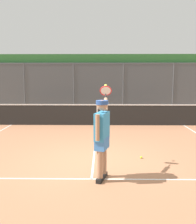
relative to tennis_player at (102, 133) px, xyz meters
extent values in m
plane|color=#B27551|center=(0.22, -1.17, -1.04)|extent=(60.00, 60.00, 0.00)
cube|color=white|center=(0.22, 0.01, -1.03)|extent=(6.16, 0.05, 0.01)
cube|color=white|center=(0.22, -3.08, -1.03)|extent=(0.05, 6.18, 0.01)
cylinder|color=#474C51|center=(-4.31, -10.36, 0.47)|extent=(0.07, 0.07, 3.00)
cylinder|color=#474C51|center=(-1.29, -10.36, 0.47)|extent=(0.07, 0.07, 3.00)
cylinder|color=#474C51|center=(1.74, -10.36, 0.47)|extent=(0.07, 0.07, 3.00)
cylinder|color=#474C51|center=(4.76, -10.36, 0.47)|extent=(0.07, 0.07, 3.00)
cylinder|color=#474C51|center=(0.22, -10.36, 1.93)|extent=(15.11, 0.05, 0.05)
cube|color=#474C51|center=(0.22, -10.36, 0.47)|extent=(15.11, 0.02, 3.00)
cube|color=#2D6B33|center=(0.22, -11.01, 0.73)|extent=(18.11, 0.90, 3.53)
cube|color=silver|center=(0.22, -10.18, -0.96)|extent=(16.11, 0.18, 0.15)
cube|color=black|center=(0.22, -6.17, -0.58)|extent=(10.04, 0.02, 0.91)
cube|color=white|center=(0.22, -6.17, -0.10)|extent=(10.04, 0.04, 0.05)
cube|color=white|center=(0.22, -6.17, -0.58)|extent=(0.05, 0.04, 0.91)
cube|color=black|center=(0.04, 0.15, -0.99)|extent=(0.18, 0.28, 0.09)
cylinder|color=#A87A5B|center=(0.04, 0.15, -0.54)|extent=(0.13, 0.13, 0.81)
cube|color=black|center=(-0.04, -0.11, -0.99)|extent=(0.18, 0.28, 0.09)
cylinder|color=#A87A5B|center=(-0.04, -0.11, -0.54)|extent=(0.13, 0.13, 0.81)
cube|color=#3D7AC6|center=(0.00, 0.02, -0.22)|extent=(0.33, 0.47, 0.26)
cube|color=#338CC6|center=(0.00, 0.02, 0.16)|extent=(0.35, 0.54, 0.59)
cylinder|color=#A87A5B|center=(0.09, 0.31, 0.18)|extent=(0.08, 0.08, 0.54)
cylinder|color=#A87A5B|center=(-0.09, -0.44, 0.56)|extent=(0.09, 0.39, 0.30)
sphere|color=#A87A5B|center=(0.00, 0.02, 0.60)|extent=(0.22, 0.22, 0.22)
cylinder|color=#284C93|center=(0.00, 0.02, 0.66)|extent=(0.32, 0.32, 0.08)
cube|color=#284C93|center=(-0.03, -0.10, 0.63)|extent=(0.24, 0.25, 0.02)
cylinder|color=black|center=(-0.09, -0.69, 0.73)|extent=(0.03, 0.17, 0.13)
torus|color=red|center=(-0.09, -0.88, 0.85)|extent=(0.29, 0.18, 0.26)
cylinder|color=silver|center=(-0.09, -0.88, 0.85)|extent=(0.25, 0.14, 0.21)
sphere|color=#D6E042|center=(-0.09, -1.06, 0.97)|extent=(0.07, 0.07, 0.07)
sphere|color=#CCDB33|center=(-1.08, -1.43, -1.00)|extent=(0.07, 0.07, 0.07)
camera|label=1|loc=(0.00, 5.42, 1.24)|focal=41.44mm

